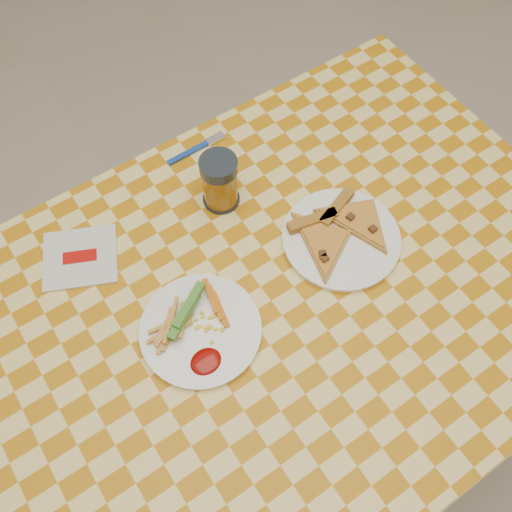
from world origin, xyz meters
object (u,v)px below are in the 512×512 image
(plate_left, at_px, (201,330))
(drink_glass, at_px, (220,182))
(table, at_px, (270,316))
(plate_right, at_px, (341,239))

(plate_left, distance_m, drink_glass, 0.29)
(plate_left, height_order, drink_glass, drink_glass)
(plate_left, xyz_separation_m, drink_glass, (0.18, 0.22, 0.05))
(table, height_order, plate_left, plate_left)
(table, distance_m, drink_glass, 0.28)
(table, height_order, plate_right, plate_right)
(table, xyz_separation_m, drink_glass, (0.05, 0.24, 0.13))
(table, xyz_separation_m, plate_right, (0.19, 0.03, 0.08))
(table, height_order, drink_glass, drink_glass)
(plate_left, xyz_separation_m, plate_right, (0.33, 0.01, 0.00))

